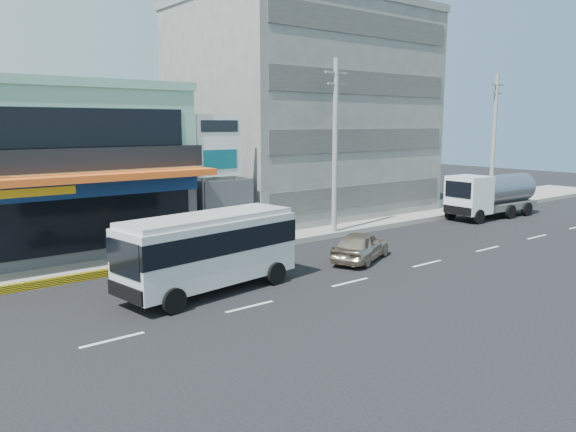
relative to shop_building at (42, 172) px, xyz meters
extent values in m
plane|color=black|center=(8.00, -13.95, -4.00)|extent=(120.00, 120.00, 0.00)
cube|color=gray|center=(13.00, -4.45, -3.85)|extent=(70.00, 5.00, 0.30)
cube|color=#424247|center=(0.00, 0.05, -2.00)|extent=(12.00, 10.00, 4.00)
cube|color=#88C2AC|center=(0.00, 0.05, 2.00)|extent=(12.00, 10.00, 4.00)
cube|color=orange|center=(0.00, -5.75, 0.15)|extent=(12.40, 1.80, 0.30)
cube|color=navy|center=(0.00, -5.00, -0.40)|extent=(12.00, 0.12, 0.80)
cube|color=black|center=(0.00, -4.97, -1.90)|extent=(11.00, 0.06, 2.60)
cube|color=gray|center=(18.00, 1.05, 3.00)|extent=(16.00, 12.00, 14.00)
cube|color=#424247|center=(8.00, -1.95, -2.25)|extent=(3.00, 6.00, 3.50)
cylinder|color=slate|center=(8.00, -2.95, -0.42)|extent=(1.50, 1.50, 0.15)
cylinder|color=gray|center=(6.50, -4.75, -0.75)|extent=(0.16, 0.16, 6.50)
cylinder|color=gray|center=(8.50, -4.75, -0.75)|extent=(0.16, 0.16, 6.50)
cube|color=white|center=(7.50, -4.75, 1.30)|extent=(2.60, 0.18, 3.20)
cylinder|color=#999993|center=(14.00, -6.55, 1.00)|extent=(0.30, 0.30, 10.00)
cube|color=#999993|center=(14.00, -6.55, 5.20)|extent=(1.60, 0.12, 0.12)
cube|color=#999993|center=(14.00, -6.55, 4.60)|extent=(1.20, 0.10, 0.10)
cylinder|color=#999993|center=(30.00, -6.55, 1.00)|extent=(0.30, 0.30, 10.00)
cube|color=#999993|center=(30.00, -6.55, 5.20)|extent=(1.60, 0.12, 0.12)
cube|color=#999993|center=(30.00, -6.55, 4.60)|extent=(1.20, 0.10, 0.10)
cube|color=silver|center=(2.82, -11.50, -2.36)|extent=(7.42, 3.23, 2.36)
cube|color=black|center=(2.82, -11.50, -1.90)|extent=(7.48, 3.28, 0.87)
cube|color=silver|center=(2.82, -11.50, -1.07)|extent=(7.19, 3.00, 0.21)
cylinder|color=black|center=(0.54, -12.96, -3.54)|extent=(0.95, 0.41, 0.92)
cylinder|color=black|center=(0.23, -10.72, -3.54)|extent=(0.95, 0.41, 0.92)
cylinder|color=black|center=(5.42, -12.28, -3.54)|extent=(0.95, 0.41, 0.92)
cylinder|color=black|center=(5.10, -10.04, -3.54)|extent=(0.95, 0.41, 0.92)
imported|color=beige|center=(11.00, -11.59, -3.28)|extent=(4.53, 3.24, 1.43)
cube|color=white|center=(24.49, -8.35, -2.23)|extent=(2.40, 2.40, 2.49)
cube|color=#595956|center=(27.17, -8.48, -3.23)|extent=(7.74, 2.45, 0.48)
cylinder|color=gray|center=(28.12, -8.52, -2.09)|extent=(5.44, 2.25, 2.01)
cylinder|color=black|center=(24.06, -9.44, -3.52)|extent=(0.97, 0.33, 0.96)
cylinder|color=black|center=(24.16, -7.24, -3.52)|extent=(0.97, 0.33, 0.96)
cylinder|color=black|center=(27.60, -9.60, -3.52)|extent=(0.97, 0.33, 0.96)
cylinder|color=black|center=(27.70, -7.40, -3.52)|extent=(0.97, 0.33, 0.96)
cylinder|color=black|center=(29.60, -9.69, -3.52)|extent=(0.97, 0.33, 0.96)
cylinder|color=black|center=(29.70, -7.49, -3.52)|extent=(0.97, 0.33, 0.96)
imported|color=#610D14|center=(3.13, -9.67, -3.53)|extent=(1.80, 0.63, 0.94)
imported|color=#66594C|center=(3.13, -9.67, -2.56)|extent=(0.42, 0.63, 1.73)
camera|label=1|loc=(-7.82, -29.77, 2.43)|focal=35.00mm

